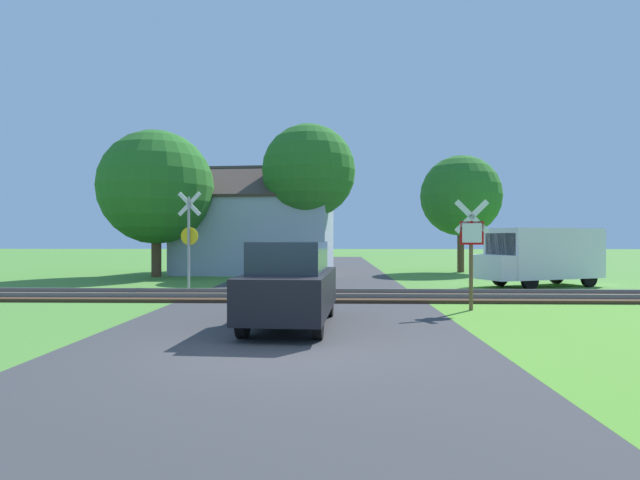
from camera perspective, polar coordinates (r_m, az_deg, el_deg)
ground_plane at (r=8.59m, az=-5.02°, el=-12.26°), size 160.00×160.00×0.00m
road_asphalt at (r=10.54m, az=-3.74°, el=-9.91°), size 7.28×80.00×0.01m
rail_track at (r=15.58m, az=-1.96°, el=-6.43°), size 60.00×2.60×0.22m
stop_sign_near at (r=13.35m, az=16.92°, el=-0.49°), size 0.88×0.15×2.85m
crossing_sign_far at (r=18.32m, az=-14.74°, el=0.65°), size 0.87×0.18×3.52m
house at (r=27.01m, az=-7.18°, el=0.82°), size 8.60×6.38×5.77m
tree_right at (r=28.52m, az=15.79°, el=4.88°), size 4.41×4.41×6.41m
tree_center at (r=25.18m, az=-1.30°, el=7.85°), size 4.68×4.68×7.57m
tree_left at (r=25.40m, az=-18.20°, el=5.72°), size 5.46×5.46×7.05m
mail_truck at (r=20.94m, az=23.89°, el=-1.52°), size 5.24×3.56×2.24m
parked_car at (r=10.54m, az=-3.35°, el=-5.03°), size 1.90×4.10×1.78m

